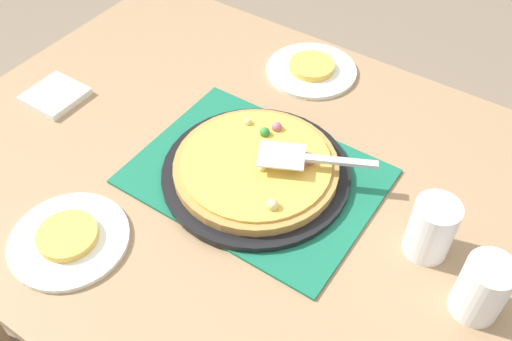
{
  "coord_description": "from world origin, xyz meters",
  "views": [
    {
      "loc": [
        -0.43,
        0.64,
        1.59
      ],
      "look_at": [
        0.0,
        0.0,
        0.77
      ],
      "focal_mm": 39.47,
      "sensor_mm": 36.0,
      "label": 1
    }
  ],
  "objects_px": {
    "pizza_pan": "(256,173)",
    "served_slice_right": "(68,236)",
    "pizza": "(257,166)",
    "cup_far": "(482,288)",
    "napkin_stack": "(55,95)",
    "cup_near": "(431,229)",
    "plate_far_right": "(69,240)",
    "pizza_server": "(306,158)",
    "served_slice_left": "(312,66)",
    "plate_near_left": "(311,70)"
  },
  "relations": [
    {
      "from": "plate_far_right",
      "to": "pizza_server",
      "type": "height_order",
      "value": "pizza_server"
    },
    {
      "from": "plate_near_left",
      "to": "served_slice_right",
      "type": "bearing_deg",
      "value": 80.81
    },
    {
      "from": "cup_far",
      "to": "napkin_stack",
      "type": "xyz_separation_m",
      "value": [
        0.99,
        0.01,
        -0.05
      ]
    },
    {
      "from": "plate_near_left",
      "to": "served_slice_right",
      "type": "distance_m",
      "value": 0.7
    },
    {
      "from": "pizza_pan",
      "to": "served_slice_left",
      "type": "height_order",
      "value": "served_slice_left"
    },
    {
      "from": "pizza",
      "to": "served_slice_left",
      "type": "xyz_separation_m",
      "value": [
        0.08,
        -0.36,
        -0.02
      ]
    },
    {
      "from": "pizza_pan",
      "to": "plate_far_right",
      "type": "bearing_deg",
      "value": 59.02
    },
    {
      "from": "served_slice_left",
      "to": "pizza_server",
      "type": "bearing_deg",
      "value": 117.87
    },
    {
      "from": "plate_near_left",
      "to": "napkin_stack",
      "type": "relative_size",
      "value": 1.83
    },
    {
      "from": "pizza",
      "to": "cup_far",
      "type": "relative_size",
      "value": 2.75
    },
    {
      "from": "plate_near_left",
      "to": "plate_far_right",
      "type": "relative_size",
      "value": 1.0
    },
    {
      "from": "served_slice_right",
      "to": "cup_near",
      "type": "xyz_separation_m",
      "value": [
        -0.55,
        -0.35,
        0.04
      ]
    },
    {
      "from": "served_slice_left",
      "to": "napkin_stack",
      "type": "relative_size",
      "value": 0.92
    },
    {
      "from": "plate_near_left",
      "to": "cup_far",
      "type": "bearing_deg",
      "value": 143.31
    },
    {
      "from": "pizza_pan",
      "to": "cup_near",
      "type": "height_order",
      "value": "cup_near"
    },
    {
      "from": "plate_near_left",
      "to": "pizza_server",
      "type": "distance_m",
      "value": 0.37
    },
    {
      "from": "plate_near_left",
      "to": "served_slice_left",
      "type": "distance_m",
      "value": 0.01
    },
    {
      "from": "pizza",
      "to": "cup_near",
      "type": "xyz_separation_m",
      "value": [
        -0.35,
        -0.02,
        0.03
      ]
    },
    {
      "from": "plate_near_left",
      "to": "pizza_server",
      "type": "bearing_deg",
      "value": 117.87
    },
    {
      "from": "plate_far_right",
      "to": "served_slice_right",
      "type": "bearing_deg",
      "value": 0.0
    },
    {
      "from": "plate_far_right",
      "to": "cup_near",
      "type": "bearing_deg",
      "value": -147.41
    },
    {
      "from": "served_slice_left",
      "to": "pizza_server",
      "type": "distance_m",
      "value": 0.37
    },
    {
      "from": "pizza_pan",
      "to": "napkin_stack",
      "type": "distance_m",
      "value": 0.53
    },
    {
      "from": "served_slice_right",
      "to": "cup_far",
      "type": "xyz_separation_m",
      "value": [
        -0.66,
        -0.28,
        0.04
      ]
    },
    {
      "from": "cup_near",
      "to": "plate_near_left",
      "type": "bearing_deg",
      "value": -38.09
    },
    {
      "from": "pizza",
      "to": "served_slice_right",
      "type": "xyz_separation_m",
      "value": [
        0.2,
        0.32,
        -0.02
      ]
    },
    {
      "from": "pizza",
      "to": "cup_near",
      "type": "relative_size",
      "value": 2.75
    },
    {
      "from": "pizza",
      "to": "cup_far",
      "type": "distance_m",
      "value": 0.47
    },
    {
      "from": "pizza",
      "to": "plate_near_left",
      "type": "height_order",
      "value": "pizza"
    },
    {
      "from": "pizza_server",
      "to": "pizza",
      "type": "bearing_deg",
      "value": 25.91
    },
    {
      "from": "pizza",
      "to": "served_slice_left",
      "type": "relative_size",
      "value": 3.0
    },
    {
      "from": "plate_far_right",
      "to": "served_slice_right",
      "type": "relative_size",
      "value": 2.0
    },
    {
      "from": "served_slice_right",
      "to": "pizza_server",
      "type": "relative_size",
      "value": 0.49
    },
    {
      "from": "pizza",
      "to": "cup_far",
      "type": "height_order",
      "value": "cup_far"
    },
    {
      "from": "cup_far",
      "to": "served_slice_left",
      "type": "bearing_deg",
      "value": -36.69
    },
    {
      "from": "pizza_server",
      "to": "plate_far_right",
      "type": "bearing_deg",
      "value": 52.44
    },
    {
      "from": "served_slice_left",
      "to": "served_slice_right",
      "type": "relative_size",
      "value": 1.0
    },
    {
      "from": "pizza_pan",
      "to": "served_slice_right",
      "type": "xyz_separation_m",
      "value": [
        0.19,
        0.32,
        0.01
      ]
    },
    {
      "from": "pizza_pan",
      "to": "napkin_stack",
      "type": "height_order",
      "value": "pizza_pan"
    },
    {
      "from": "plate_far_right",
      "to": "napkin_stack",
      "type": "bearing_deg",
      "value": -39.08
    },
    {
      "from": "pizza",
      "to": "cup_near",
      "type": "height_order",
      "value": "cup_near"
    },
    {
      "from": "plate_near_left",
      "to": "pizza_server",
      "type": "relative_size",
      "value": 0.98
    },
    {
      "from": "plate_near_left",
      "to": "served_slice_right",
      "type": "xyz_separation_m",
      "value": [
        0.11,
        0.69,
        0.01
      ]
    },
    {
      "from": "served_slice_left",
      "to": "pizza",
      "type": "bearing_deg",
      "value": 102.93
    },
    {
      "from": "cup_far",
      "to": "napkin_stack",
      "type": "distance_m",
      "value": 0.99
    },
    {
      "from": "served_slice_right",
      "to": "cup_far",
      "type": "relative_size",
      "value": 0.92
    },
    {
      "from": "pizza_server",
      "to": "napkin_stack",
      "type": "height_order",
      "value": "pizza_server"
    },
    {
      "from": "pizza_pan",
      "to": "cup_far",
      "type": "distance_m",
      "value": 0.47
    },
    {
      "from": "cup_near",
      "to": "cup_far",
      "type": "distance_m",
      "value": 0.13
    },
    {
      "from": "served_slice_left",
      "to": "cup_near",
      "type": "bearing_deg",
      "value": 141.91
    }
  ]
}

